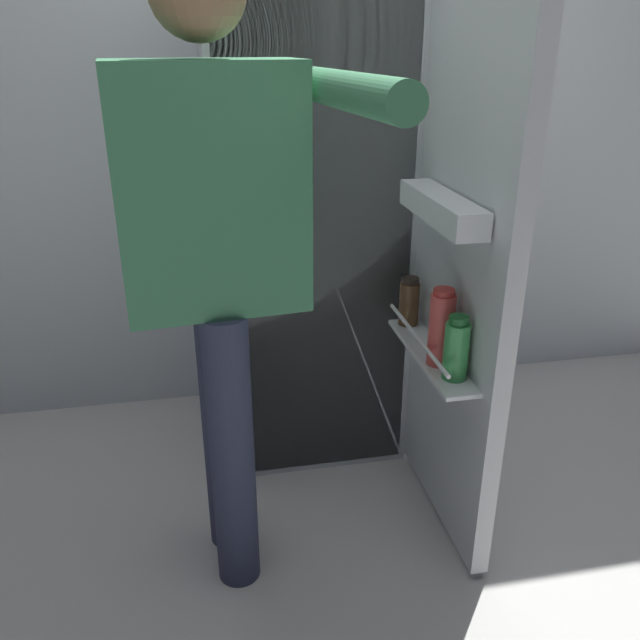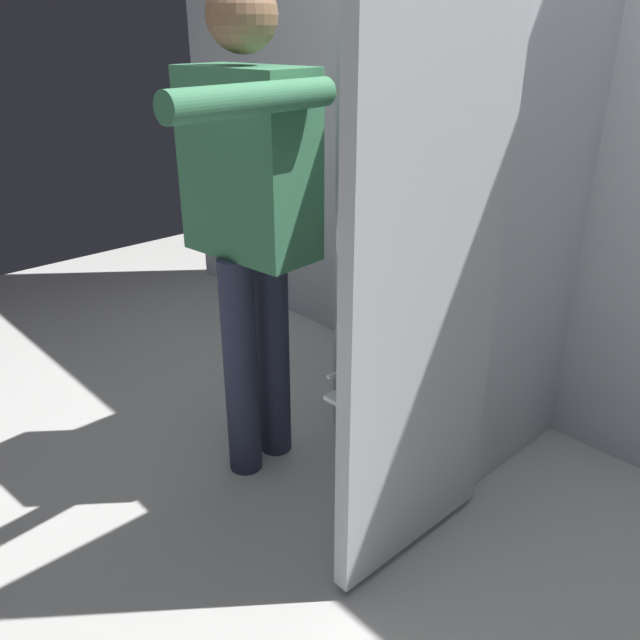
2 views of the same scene
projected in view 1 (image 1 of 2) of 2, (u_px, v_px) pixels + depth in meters
name	position (u px, v px, depth m)	size (l,w,h in m)	color
ground_plane	(334.00, 514.00, 2.14)	(6.17, 6.17, 0.00)	silver
kitchen_wall	(285.00, 86.00, 2.46)	(4.40, 0.10, 2.56)	silver
refrigerator	(313.00, 221.00, 2.26)	(0.70, 1.24, 1.71)	silver
person	(218.00, 240.00, 1.58)	(0.59, 0.73, 1.64)	#2D334C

